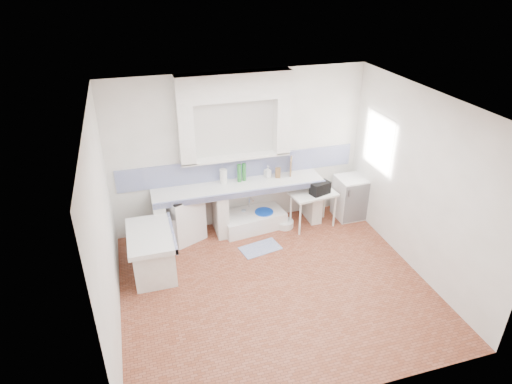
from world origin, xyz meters
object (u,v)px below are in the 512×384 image
object	(u,v)px
stove	(183,217)
side_table	(313,210)
fridge	(350,197)
sink	(252,220)

from	to	relation	value
stove	side_table	world-z (taller)	stove
side_table	fridge	xyz separation A→B (m)	(0.81, 0.12, 0.07)
sink	side_table	bearing A→B (deg)	-21.50
sink	fridge	xyz separation A→B (m)	(1.87, -0.14, 0.27)
stove	fridge	xyz separation A→B (m)	(3.12, -0.16, -0.01)
side_table	stove	bearing A→B (deg)	166.05
stove	side_table	xyz separation A→B (m)	(2.32, -0.28, -0.08)
sink	side_table	xyz separation A→B (m)	(1.06, -0.27, 0.20)
stove	fridge	size ratio (longest dim) A/B	1.03
stove	side_table	distance (m)	2.33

